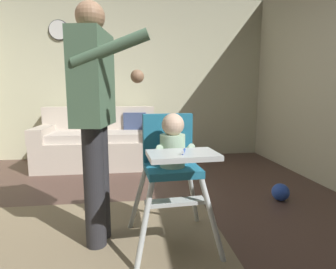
# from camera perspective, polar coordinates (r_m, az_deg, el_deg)

# --- Properties ---
(ground) EXTENTS (6.09, 6.83, 0.10)m
(ground) POSITION_cam_1_polar(r_m,az_deg,el_deg) (2.22, -8.80, -21.43)
(ground) COLOR #503830
(wall_far) EXTENTS (5.29, 0.06, 2.60)m
(wall_far) POSITION_cam_1_polar(r_m,az_deg,el_deg) (4.58, -8.37, 11.55)
(wall_far) COLOR beige
(wall_far) RESTS_ON ground
(couch) EXTENTS (1.70, 0.86, 0.86)m
(couch) POSITION_cam_1_polar(r_m,az_deg,el_deg) (4.15, -14.31, -1.73)
(couch) COLOR beige
(couch) RESTS_ON ground
(high_chair) EXTENTS (0.65, 0.76, 0.94)m
(high_chair) POSITION_cam_1_polar(r_m,az_deg,el_deg) (1.85, 0.82, -4.34)
(high_chair) COLOR silver
(high_chair) RESTS_ON ground
(adult_standing) EXTENTS (0.51, 0.55, 1.65)m
(adult_standing) POSITION_cam_1_polar(r_m,az_deg,el_deg) (1.90, -15.16, 4.46)
(adult_standing) COLOR #2A2A2E
(adult_standing) RESTS_ON ground
(toy_ball) EXTENTS (0.17, 0.17, 0.17)m
(toy_ball) POSITION_cam_1_polar(r_m,az_deg,el_deg) (2.98, 22.68, -11.16)
(toy_ball) COLOR #284CB7
(toy_ball) RESTS_ON ground
(wall_clock) EXTENTS (0.31, 0.04, 0.31)m
(wall_clock) POSITION_cam_1_polar(r_m,az_deg,el_deg) (4.77, -22.05, 19.77)
(wall_clock) COLOR white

